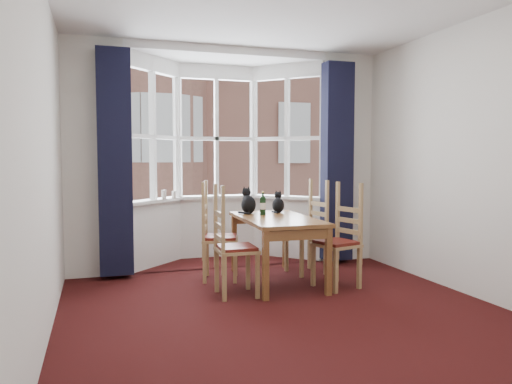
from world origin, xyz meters
name	(u,v)px	position (x,y,z in m)	size (l,w,h in m)	color
floor	(297,321)	(0.00, 0.00, 0.00)	(4.50, 4.50, 0.00)	black
wall_left	(41,159)	(-2.00, 0.00, 1.40)	(4.50, 4.50, 0.00)	silver
wall_right	(489,159)	(2.00, 0.00, 1.40)	(4.50, 4.50, 0.00)	silver
wall_near	(505,161)	(0.00, -2.25, 1.40)	(4.00, 4.00, 0.00)	silver
wall_back_pier_left	(94,158)	(-1.65, 2.25, 1.40)	(0.70, 0.12, 2.80)	silver
wall_back_pier_right	(346,158)	(1.65, 2.25, 1.40)	(0.70, 0.12, 2.80)	silver
bay_window	(221,158)	(0.00, 2.75, 1.40)	(2.76, 0.94, 2.80)	white
curtain_left	(115,163)	(-1.42, 2.07, 1.35)	(0.38, 0.22, 2.60)	black
curtain_right	(337,162)	(1.42, 2.07, 1.35)	(0.38, 0.22, 2.60)	black
dining_table	(277,225)	(0.30, 1.34, 0.65)	(0.82, 1.47, 0.74)	brown
chair_left_near	(228,250)	(-0.37, 0.95, 0.47)	(0.41, 0.43, 0.92)	#9F7D4D
chair_left_far	(213,239)	(-0.36, 1.67, 0.47)	(0.50, 0.52, 0.92)	#9F7D4D
chair_right_near	(343,244)	(0.92, 0.94, 0.47)	(0.50, 0.51, 0.92)	#9F7D4D
chair_right_far	(312,234)	(0.89, 1.66, 0.47)	(0.46, 0.48, 0.92)	#9F7D4D
cat_left	(248,203)	(0.11, 1.81, 0.86)	(0.18, 0.25, 0.33)	black
cat_right	(278,204)	(0.49, 1.79, 0.84)	(0.19, 0.23, 0.27)	black
wine_bottle	(263,205)	(0.23, 1.62, 0.86)	(0.07, 0.07, 0.28)	black
candle_tall	(164,195)	(-0.80, 2.60, 0.93)	(0.06, 0.06, 0.12)	white
candle_short	(174,195)	(-0.66, 2.63, 0.92)	(0.06, 0.06, 0.10)	white
street	(123,262)	(0.00, 32.25, -6.00)	(80.00, 80.00, 0.00)	#333335
tenement_building	(145,152)	(0.00, 14.01, 1.60)	(18.40, 7.80, 15.20)	#9E6351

